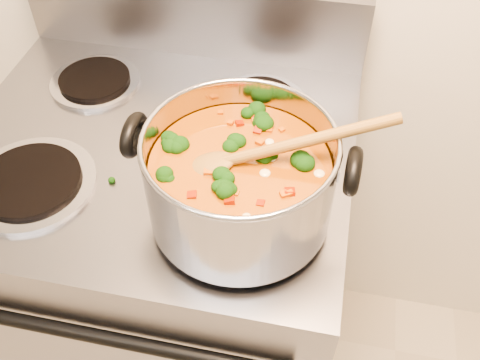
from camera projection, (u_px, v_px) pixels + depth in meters
name	position (u px, v px, depth m)	size (l,w,h in m)	color
electric_range	(176.00, 275.00, 1.32)	(0.73, 0.66, 1.08)	gray
stockpot	(240.00, 180.00, 0.80)	(0.34, 0.28, 0.17)	#A4A3AB
wooden_spoon	(257.00, 154.00, 0.76)	(0.31, 0.11, 0.10)	brown
cooktop_crumbs	(133.00, 258.00, 0.81)	(0.10, 0.04, 0.01)	black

